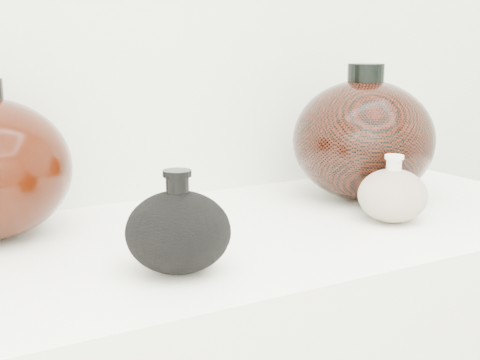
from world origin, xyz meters
TOP-DOWN VIEW (x-y plane):
  - black_gourd_vase at (-0.14, 0.83)m, footprint 0.17×0.17m
  - cream_gourd_vase at (0.24, 0.87)m, footprint 0.13×0.13m
  - right_round_pot at (0.30, 1.01)m, footprint 0.30×0.30m

SIDE VIEW (x-z plane):
  - cream_gourd_vase at x=0.24m, z-range 0.89..1.00m
  - black_gourd_vase at x=-0.14m, z-range 0.89..1.01m
  - right_round_pot at x=0.30m, z-range 0.89..1.13m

